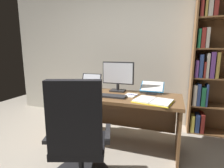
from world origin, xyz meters
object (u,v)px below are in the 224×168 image
(computer_mouse, at_px, (89,94))
(office_chair, at_px, (78,143))
(bookshelf, at_px, (214,65))
(laptop, at_px, (89,86))
(desk, at_px, (117,107))
(coffee_mug, at_px, (75,87))
(keyboard, at_px, (110,96))
(pen, at_px, (132,95))
(notepad, at_px, (131,95))
(reading_stand_with_book, at_px, (152,88))
(open_binder, at_px, (153,101))
(monitor, at_px, (118,77))

(computer_mouse, bearing_deg, office_chair, -71.82)
(bookshelf, distance_m, laptop, 1.97)
(desk, relative_size, coffee_mug, 18.26)
(keyboard, relative_size, pen, 3.00)
(laptop, height_order, notepad, laptop)
(keyboard, bearing_deg, office_chair, -94.09)
(desk, height_order, bookshelf, bookshelf)
(reading_stand_with_book, bearing_deg, pen, -130.68)
(office_chair, relative_size, open_binder, 2.21)
(laptop, height_order, keyboard, laptop)
(keyboard, height_order, notepad, keyboard)
(office_chair, distance_m, pen, 1.00)
(computer_mouse, bearing_deg, keyboard, 0.00)
(laptop, bearing_deg, coffee_mug, -130.27)
(laptop, xyz_separation_m, coffee_mug, (-0.14, -0.17, -0.00))
(bookshelf, height_order, coffee_mug, bookshelf)
(office_chair, distance_m, monitor, 1.21)
(desk, bearing_deg, laptop, 163.41)
(bookshelf, bearing_deg, reading_stand_with_book, -148.12)
(office_chair, xyz_separation_m, open_binder, (0.61, 0.70, 0.28))
(monitor, relative_size, laptop, 1.43)
(office_chair, relative_size, pen, 7.72)
(laptop, relative_size, pen, 2.38)
(monitor, height_order, coffee_mug, monitor)
(desk, distance_m, pen, 0.31)
(keyboard, xyz_separation_m, open_binder, (0.56, -0.05, -0.00))
(reading_stand_with_book, distance_m, notepad, 0.38)
(open_binder, bearing_deg, bookshelf, 63.99)
(bookshelf, xyz_separation_m, notepad, (-1.12, -0.81, -0.37))
(keyboard, height_order, computer_mouse, computer_mouse)
(monitor, relative_size, reading_stand_with_book, 1.46)
(reading_stand_with_book, bearing_deg, desk, -154.10)
(monitor, bearing_deg, reading_stand_with_book, 8.22)
(reading_stand_with_book, relative_size, open_binder, 0.66)
(open_binder, height_order, notepad, open_binder)
(bookshelf, height_order, monitor, bookshelf)
(notepad, bearing_deg, desk, 166.75)
(monitor, height_order, notepad, monitor)
(computer_mouse, relative_size, open_binder, 0.21)
(desk, bearing_deg, open_binder, -25.54)
(coffee_mug, bearing_deg, computer_mouse, -30.16)
(reading_stand_with_book, bearing_deg, computer_mouse, -152.02)
(pen, bearing_deg, desk, 167.90)
(office_chair, bearing_deg, desk, 65.85)
(office_chair, relative_size, notepad, 5.15)
(notepad, bearing_deg, monitor, 140.66)
(office_chair, relative_size, computer_mouse, 10.39)
(coffee_mug, bearing_deg, laptop, 49.73)
(pen, bearing_deg, coffee_mug, 177.51)
(office_chair, height_order, computer_mouse, office_chair)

